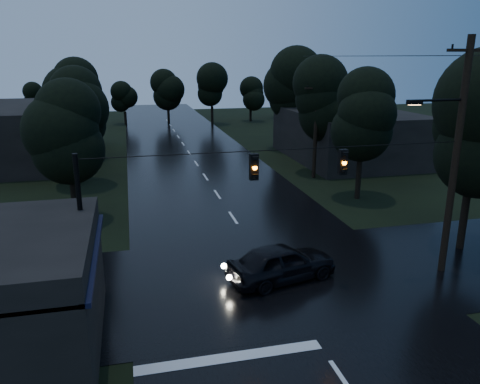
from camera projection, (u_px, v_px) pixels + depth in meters
name	position (u px, v px, depth m)	size (l,w,h in m)	color
main_road	(205.00, 177.00, 36.92)	(12.00, 120.00, 0.02)	black
cross_street	(274.00, 278.00, 20.10)	(60.00, 9.00, 0.02)	black
building_far_right	(348.00, 135.00, 43.17)	(10.00, 14.00, 4.40)	black
building_far_left	(35.00, 133.00, 42.44)	(10.00, 16.00, 5.00)	black
utility_pole_main	(454.00, 155.00, 19.36)	(3.50, 0.30, 10.00)	black
utility_pole_far	(316.00, 128.00, 35.83)	(2.00, 0.30, 7.50)	black
anchor_pole_left	(83.00, 236.00, 16.66)	(0.18, 0.18, 6.00)	black
span_signals	(298.00, 163.00, 17.83)	(15.00, 0.37, 1.12)	black
tree_corner_near	(476.00, 128.00, 21.60)	(4.48, 4.48, 9.44)	black
tree_left_a	(67.00, 130.00, 25.98)	(3.92, 3.92, 8.26)	black
tree_left_b	(70.00, 109.00, 33.22)	(4.20, 4.20, 8.85)	black
tree_left_c	(75.00, 93.00, 42.32)	(4.48, 4.48, 9.44)	black
tree_right_a	(363.00, 114.00, 29.89)	(4.20, 4.20, 8.85)	black
tree_right_b	(322.00, 98.00, 37.40)	(4.48, 4.48, 9.44)	black
tree_right_c	(289.00, 86.00, 46.77)	(4.76, 4.76, 10.03)	black
car	(282.00, 262.00, 19.72)	(1.90, 4.73, 1.61)	black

